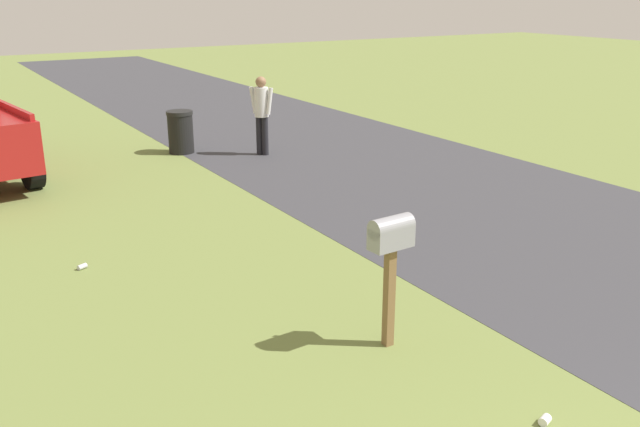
% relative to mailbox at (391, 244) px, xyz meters
% --- Properties ---
extents(road_asphalt, '(60.00, 5.93, 0.01)m').
position_rel_mailbox_xyz_m(road_asphalt, '(1.49, -4.11, -1.08)').
color(road_asphalt, '#38383D').
rests_on(road_asphalt, ground).
extents(mailbox, '(0.23, 0.46, 1.37)m').
position_rel_mailbox_xyz_m(mailbox, '(0.00, 0.00, 0.00)').
color(mailbox, brown).
rests_on(mailbox, ground).
extents(trash_bin, '(0.57, 0.57, 0.92)m').
position_rel_mailbox_xyz_m(trash_bin, '(9.16, -1.22, -0.62)').
color(trash_bin, black).
rests_on(trash_bin, ground).
extents(pedestrian, '(0.43, 0.38, 1.67)m').
position_rel_mailbox_xyz_m(pedestrian, '(8.09, -2.65, -0.12)').
color(pedestrian, black).
rests_on(pedestrian, ground).
extents(litter_can_by_mailbox, '(0.11, 0.14, 0.07)m').
position_rel_mailbox_xyz_m(litter_can_by_mailbox, '(3.61, 2.19, -1.05)').
color(litter_can_by_mailbox, silver).
rests_on(litter_can_by_mailbox, ground).
extents(litter_cup_near_hydrant, '(0.11, 0.12, 0.08)m').
position_rel_mailbox_xyz_m(litter_cup_near_hydrant, '(-1.75, -0.31, -1.04)').
color(litter_cup_near_hydrant, white).
rests_on(litter_cup_near_hydrant, ground).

